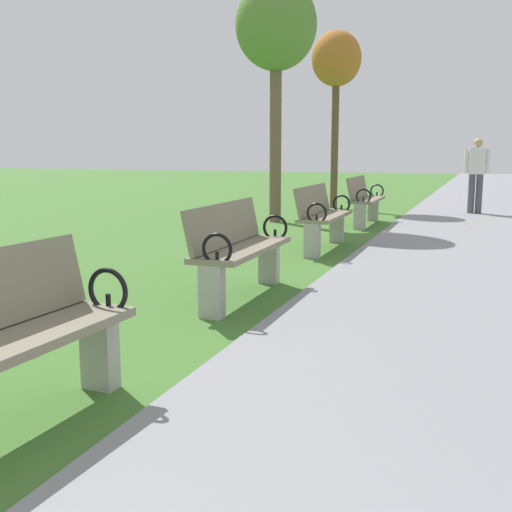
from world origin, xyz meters
name	(u,v)px	position (x,y,z in m)	size (l,w,h in m)	color
paved_walkway	(482,204)	(1.54, 18.00, 0.01)	(3.07, 44.00, 0.02)	gray
park_bench_3	(238,248)	(-0.50, 6.31, 0.49)	(0.48, 1.60, 0.90)	gray
park_bench_4	(322,215)	(-0.50, 9.45, 0.49)	(0.49, 1.61, 0.90)	gray
park_bench_5	(364,199)	(-0.50, 12.62, 0.49)	(0.49, 1.61, 0.90)	gray
tree_3	(276,29)	(-2.23, 12.51, 3.61)	(1.52, 1.52, 4.53)	brown
tree_4	(336,63)	(-1.85, 15.82, 3.40)	(1.16, 1.16, 4.14)	brown
pedestrian_walking	(476,172)	(1.40, 15.43, 0.93)	(0.53, 0.26, 1.62)	#4C4C56
scattered_leaves	(373,272)	(0.48, 7.97, 0.02)	(4.72, 14.24, 0.02)	brown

